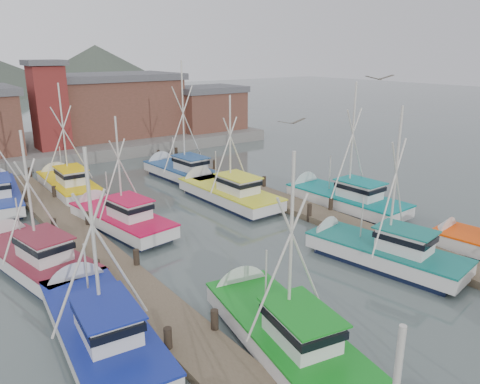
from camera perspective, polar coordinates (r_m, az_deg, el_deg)
ground at (r=23.55m, az=6.55°, el=-10.09°), size 260.00×260.00×0.00m
dock_left at (r=23.11m, az=-13.71°, el=-10.46°), size 2.30×46.00×1.50m
dock_right at (r=30.69m, az=10.99°, el=-3.29°), size 2.30×46.00×1.50m
quay at (r=55.05m, az=-20.79°, el=5.31°), size 44.00×16.00×1.20m
shed_center at (r=56.36m, az=-15.31°, el=10.28°), size 14.84×9.54×6.90m
shed_right at (r=58.79m, az=-3.99°, el=10.24°), size 8.48×6.36×5.20m
lookout_tower at (r=50.00m, az=-22.27°, el=9.85°), size 3.60×3.60×8.50m
boat_4 at (r=18.27m, az=4.64°, el=-16.24°), size 4.37×9.35×8.34m
boat_5 at (r=25.45m, az=16.23°, el=-6.86°), size 4.04×8.94×8.90m
boat_6 at (r=19.27m, az=-16.99°, el=-15.08°), size 3.70×9.46×8.43m
boat_8 at (r=30.06m, az=-14.74°, el=-3.04°), size 3.90×9.06×7.76m
boat_9 at (r=34.28m, az=-1.92°, el=0.01°), size 3.54×9.71×8.60m
boat_10 at (r=26.00m, az=-24.05°, el=-7.19°), size 4.42×9.39×7.93m
boat_11 at (r=33.60m, az=12.07°, el=-0.71°), size 3.90×9.49×9.55m
boat_12 at (r=38.76m, az=-20.37°, el=0.94°), size 3.66×8.94×9.14m
boat_13 at (r=40.44m, az=-7.27°, el=2.53°), size 4.23×9.42×10.69m
gull_near at (r=19.84m, az=16.67°, el=13.14°), size 1.55×0.64×0.24m
gull_far at (r=20.12m, az=6.34°, el=8.45°), size 1.55×0.62×0.24m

